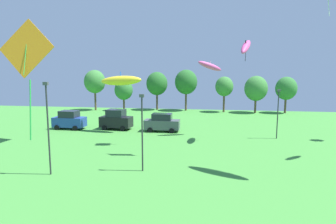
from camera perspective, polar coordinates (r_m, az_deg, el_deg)
name	(u,v)px	position (r m, az deg, el deg)	size (l,w,h in m)	color
kite_flying_1	(121,81)	(37.22, -8.95, 5.93)	(5.50, 1.90, 1.80)	yellow
kite_flying_4	(246,47)	(32.73, 14.60, 11.93)	(1.71, 3.45, 2.52)	#E54C93
kite_flying_8	(27,53)	(11.99, -25.32, 10.19)	(2.20, 0.72, 4.39)	orange
kite_flying_9	(210,66)	(34.90, 7.95, 8.67)	(3.02, 1.71, 1.55)	#E54C93
parked_car_leftmost	(69,120)	(41.14, -18.29, -1.45)	(4.16, 2.21, 2.41)	#234299
parked_car_second_from_left	(116,120)	(39.40, -9.85, -1.45)	(4.21, 2.41, 2.61)	black
parked_car_third_from_left	(162,123)	(37.46, -1.15, -2.04)	(4.39, 1.99, 2.28)	#4C5156
light_post_0	(48,124)	(23.38, -21.90, -2.06)	(0.36, 0.20, 6.84)	#2D2D33
light_post_1	(142,128)	(22.64, -4.95, -3.05)	(0.36, 0.20, 5.91)	#2D2D33
light_post_2	(278,111)	(35.50, 20.20, 0.23)	(0.36, 0.20, 5.56)	#2D2D33
treeline_tree_0	(95,82)	(58.57, -13.78, 5.62)	(3.98, 3.98, 7.65)	brown
treeline_tree_1	(124,90)	(57.03, -8.44, 4.16)	(3.43, 3.43, 5.80)	brown
treeline_tree_2	(157,84)	(57.52, -2.12, 5.41)	(4.05, 4.05, 7.28)	brown
treeline_tree_3	(186,82)	(56.48, 3.46, 5.71)	(4.20, 4.20, 7.71)	brown
treeline_tree_4	(224,87)	(55.31, 10.67, 4.77)	(3.24, 3.24, 6.47)	brown
treeline_tree_5	(256,89)	(55.65, 16.41, 4.31)	(4.06, 4.06, 6.61)	brown
treeline_tree_6	(286,88)	(57.07, 21.59, 4.19)	(3.72, 3.72, 6.46)	brown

